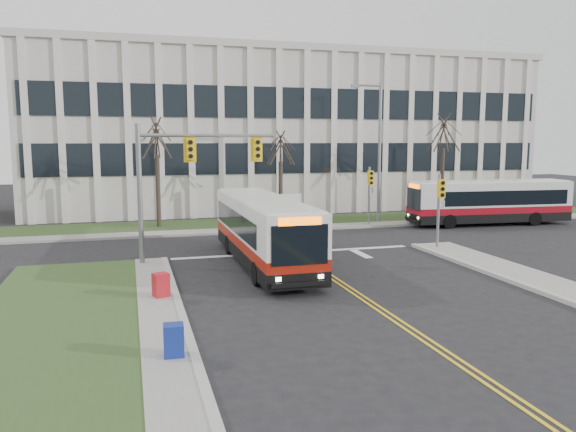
{
  "coord_description": "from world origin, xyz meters",
  "views": [
    {
      "loc": [
        -7.72,
        -17.86,
        5.46
      ],
      "look_at": [
        -0.68,
        6.96,
        2.0
      ],
      "focal_mm": 35.0,
      "sensor_mm": 36.0,
      "label": 1
    }
  ],
  "objects_px": {
    "directory_sign": "(291,206)",
    "newspaper_box_red": "(161,287)",
    "streetlight": "(377,145)",
    "bus_cross": "(489,203)",
    "bus_main": "(264,232)",
    "newspaper_box_blue": "(174,343)"
  },
  "relations": [
    {
      "from": "bus_cross",
      "to": "directory_sign",
      "type": "bearing_deg",
      "value": -103.11
    },
    {
      "from": "streetlight",
      "to": "bus_main",
      "type": "bearing_deg",
      "value": -134.59
    },
    {
      "from": "bus_main",
      "to": "bus_cross",
      "type": "distance_m",
      "value": 18.7
    },
    {
      "from": "bus_main",
      "to": "bus_cross",
      "type": "xyz_separation_m",
      "value": [
        17.03,
        7.72,
        -0.05
      ]
    },
    {
      "from": "streetlight",
      "to": "bus_cross",
      "type": "relative_size",
      "value": 0.87
    },
    {
      "from": "newspaper_box_blue",
      "to": "directory_sign",
      "type": "bearing_deg",
      "value": 69.48
    },
    {
      "from": "streetlight",
      "to": "directory_sign",
      "type": "relative_size",
      "value": 4.6
    },
    {
      "from": "directory_sign",
      "to": "bus_main",
      "type": "bearing_deg",
      "value": -111.67
    },
    {
      "from": "newspaper_box_blue",
      "to": "bus_main",
      "type": "bearing_deg",
      "value": 67.75
    },
    {
      "from": "directory_sign",
      "to": "bus_main",
      "type": "relative_size",
      "value": 0.18
    },
    {
      "from": "bus_main",
      "to": "newspaper_box_red",
      "type": "xyz_separation_m",
      "value": [
        -4.7,
        -4.5,
        -0.99
      ]
    },
    {
      "from": "bus_main",
      "to": "directory_sign",
      "type": "bearing_deg",
      "value": 68.39
    },
    {
      "from": "directory_sign",
      "to": "newspaper_box_red",
      "type": "distance_m",
      "value": 18.58
    },
    {
      "from": "streetlight",
      "to": "newspaper_box_red",
      "type": "relative_size",
      "value": 9.68
    },
    {
      "from": "streetlight",
      "to": "bus_main",
      "type": "height_order",
      "value": "streetlight"
    },
    {
      "from": "streetlight",
      "to": "newspaper_box_red",
      "type": "xyz_separation_m",
      "value": [
        -14.83,
        -14.77,
        -4.72
      ]
    },
    {
      "from": "directory_sign",
      "to": "newspaper_box_red",
      "type": "height_order",
      "value": "directory_sign"
    },
    {
      "from": "bus_cross",
      "to": "bus_main",
      "type": "bearing_deg",
      "value": -61.53
    },
    {
      "from": "directory_sign",
      "to": "newspaper_box_red",
      "type": "xyz_separation_m",
      "value": [
        -9.3,
        -16.07,
        -0.7
      ]
    },
    {
      "from": "directory_sign",
      "to": "newspaper_box_blue",
      "type": "distance_m",
      "value": 23.6
    },
    {
      "from": "bus_main",
      "to": "newspaper_box_blue",
      "type": "height_order",
      "value": "bus_main"
    },
    {
      "from": "newspaper_box_blue",
      "to": "newspaper_box_red",
      "type": "xyz_separation_m",
      "value": [
        0.0,
        5.61,
        0.0
      ]
    }
  ]
}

